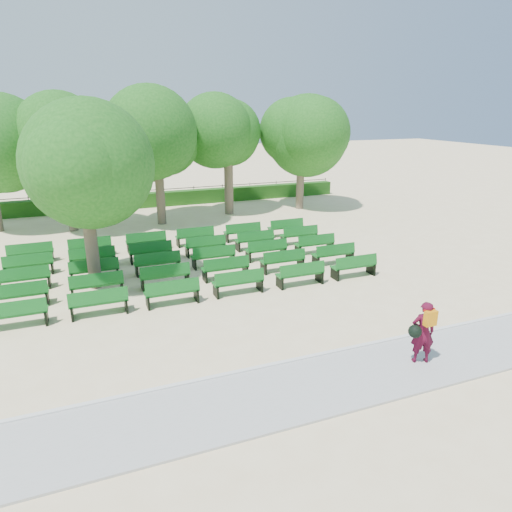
# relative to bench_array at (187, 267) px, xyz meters

# --- Properties ---
(ground) EXTENTS (120.00, 120.00, 0.00)m
(ground) POSITION_rel_bench_array_xyz_m (0.50, -1.55, -0.09)
(ground) COLOR beige
(paving) EXTENTS (30.00, 2.20, 0.06)m
(paving) POSITION_rel_bench_array_xyz_m (0.50, -8.95, -0.06)
(paving) COLOR #A7A7A3
(paving) RESTS_ON ground
(curb) EXTENTS (30.00, 0.12, 0.10)m
(curb) POSITION_rel_bench_array_xyz_m (0.50, -7.80, -0.04)
(curb) COLOR silver
(curb) RESTS_ON ground
(hedge) EXTENTS (26.00, 0.70, 0.90)m
(hedge) POSITION_rel_bench_array_xyz_m (0.50, 12.45, 0.36)
(hedge) COLOR #1E5114
(hedge) RESTS_ON ground
(fence) EXTENTS (26.00, 0.10, 1.02)m
(fence) POSITION_rel_bench_array_xyz_m (0.50, 12.85, -0.09)
(fence) COLOR black
(fence) RESTS_ON ground
(tree_line) EXTENTS (21.80, 6.80, 7.04)m
(tree_line) POSITION_rel_bench_array_xyz_m (0.50, 8.45, -0.09)
(tree_line) COLOR #206019
(tree_line) RESTS_ON ground
(bench_array) EXTENTS (1.77, 0.63, 1.10)m
(bench_array) POSITION_rel_bench_array_xyz_m (0.00, 0.00, 0.00)
(bench_array) COLOR #105F1B
(bench_array) RESTS_ON ground
(tree_among) EXTENTS (4.22, 4.22, 5.97)m
(tree_among) POSITION_rel_bench_array_xyz_m (-3.44, -0.62, 3.96)
(tree_among) COLOR brown
(tree_among) RESTS_ON ground
(person) EXTENTS (0.81, 0.56, 1.63)m
(person) POSITION_rel_bench_array_xyz_m (3.84, -8.99, 0.81)
(person) COLOR #44091E
(person) RESTS_ON ground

